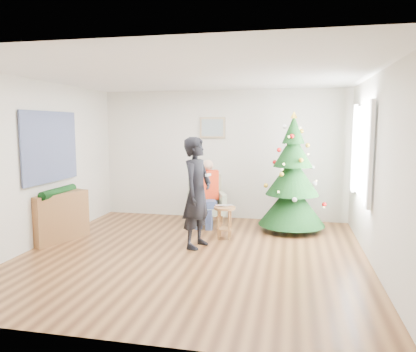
% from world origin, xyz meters
% --- Properties ---
extents(floor, '(5.00, 5.00, 0.00)m').
position_xyz_m(floor, '(0.00, 0.00, 0.00)').
color(floor, brown).
rests_on(floor, ground).
extents(ceiling, '(5.00, 5.00, 0.00)m').
position_xyz_m(ceiling, '(0.00, 0.00, 2.60)').
color(ceiling, white).
rests_on(ceiling, wall_back).
extents(wall_back, '(5.00, 0.00, 5.00)m').
position_xyz_m(wall_back, '(0.00, 2.50, 1.30)').
color(wall_back, silver).
rests_on(wall_back, floor).
extents(wall_front, '(5.00, 0.00, 5.00)m').
position_xyz_m(wall_front, '(0.00, -2.50, 1.30)').
color(wall_front, silver).
rests_on(wall_front, floor).
extents(wall_left, '(0.00, 5.00, 5.00)m').
position_xyz_m(wall_left, '(-2.50, 0.00, 1.30)').
color(wall_left, silver).
rests_on(wall_left, floor).
extents(wall_right, '(0.00, 5.00, 5.00)m').
position_xyz_m(wall_right, '(2.50, 0.00, 1.30)').
color(wall_right, silver).
rests_on(wall_right, floor).
extents(window_panel, '(0.04, 1.30, 1.40)m').
position_xyz_m(window_panel, '(2.47, 1.00, 1.50)').
color(window_panel, white).
rests_on(window_panel, wall_right).
extents(curtains, '(0.05, 1.75, 1.50)m').
position_xyz_m(curtains, '(2.44, 1.00, 1.50)').
color(curtains, white).
rests_on(curtains, wall_right).
extents(christmas_tree, '(1.19, 1.19, 2.15)m').
position_xyz_m(christmas_tree, '(1.41, 1.70, 0.97)').
color(christmas_tree, '#3F2816').
rests_on(christmas_tree, floor).
extents(stool, '(0.36, 0.36, 0.54)m').
position_xyz_m(stool, '(0.31, 0.96, 0.28)').
color(stool, brown).
rests_on(stool, floor).
extents(laptop, '(0.35, 0.29, 0.02)m').
position_xyz_m(laptop, '(0.31, 0.96, 0.55)').
color(laptop, silver).
rests_on(laptop, stool).
extents(armchair, '(0.81, 0.79, 0.96)m').
position_xyz_m(armchair, '(-0.18, 1.75, 0.35)').
color(armchair, '#96A484').
rests_on(armchair, floor).
extents(seated_person, '(0.47, 0.60, 1.25)m').
position_xyz_m(seated_person, '(-0.15, 1.70, 0.64)').
color(seated_person, navy).
rests_on(seated_person, armchair).
extents(standing_man, '(0.55, 0.71, 1.72)m').
position_xyz_m(standing_man, '(-0.03, 0.39, 0.86)').
color(standing_man, black).
rests_on(standing_man, floor).
extents(game_controller, '(0.07, 0.13, 0.04)m').
position_xyz_m(game_controller, '(0.15, 0.36, 1.15)').
color(game_controller, white).
rests_on(game_controller, standing_man).
extents(console, '(0.62, 1.04, 0.80)m').
position_xyz_m(console, '(-2.33, 0.25, 0.40)').
color(console, brown).
rests_on(console, floor).
extents(garland, '(0.14, 0.90, 0.14)m').
position_xyz_m(garland, '(-2.33, 0.25, 0.82)').
color(garland, black).
rests_on(garland, console).
extents(tapestry, '(0.03, 1.50, 1.15)m').
position_xyz_m(tapestry, '(-2.46, 0.30, 1.55)').
color(tapestry, black).
rests_on(tapestry, wall_left).
extents(framed_picture, '(0.52, 0.05, 0.42)m').
position_xyz_m(framed_picture, '(-0.20, 2.46, 1.85)').
color(framed_picture, tan).
rests_on(framed_picture, wall_back).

